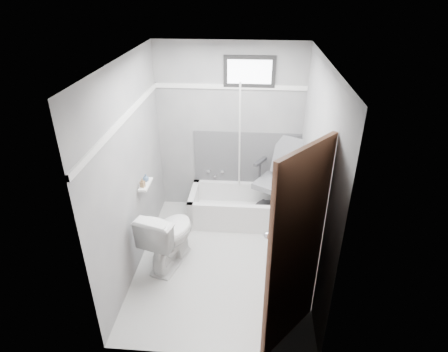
# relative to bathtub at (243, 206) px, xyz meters

# --- Properties ---
(floor) EXTENTS (2.60, 2.60, 0.00)m
(floor) POSITION_rel_bathtub_xyz_m (-0.23, -0.93, -0.21)
(floor) COLOR silver
(floor) RESTS_ON ground
(ceiling) EXTENTS (2.60, 2.60, 0.00)m
(ceiling) POSITION_rel_bathtub_xyz_m (-0.23, -0.93, 2.19)
(ceiling) COLOR silver
(ceiling) RESTS_ON floor
(wall_back) EXTENTS (2.00, 0.02, 2.40)m
(wall_back) POSITION_rel_bathtub_xyz_m (-0.23, 0.37, 0.99)
(wall_back) COLOR slate
(wall_back) RESTS_ON floor
(wall_front) EXTENTS (2.00, 0.02, 2.40)m
(wall_front) POSITION_rel_bathtub_xyz_m (-0.23, -2.23, 0.99)
(wall_front) COLOR slate
(wall_front) RESTS_ON floor
(wall_left) EXTENTS (0.02, 2.60, 2.40)m
(wall_left) POSITION_rel_bathtub_xyz_m (-1.23, -0.93, 0.99)
(wall_left) COLOR slate
(wall_left) RESTS_ON floor
(wall_right) EXTENTS (0.02, 2.60, 2.40)m
(wall_right) POSITION_rel_bathtub_xyz_m (0.77, -0.93, 0.99)
(wall_right) COLOR slate
(wall_right) RESTS_ON floor
(bathtub) EXTENTS (1.50, 0.70, 0.42)m
(bathtub) POSITION_rel_bathtub_xyz_m (0.00, 0.00, 0.00)
(bathtub) COLOR silver
(bathtub) RESTS_ON floor
(office_chair) EXTENTS (0.84, 0.84, 1.06)m
(office_chair) POSITION_rel_bathtub_xyz_m (0.44, 0.04, 0.44)
(office_chair) COLOR slate
(office_chair) RESTS_ON bathtub
(toilet) EXTENTS (0.66, 0.89, 0.78)m
(toilet) POSITION_rel_bathtub_xyz_m (-0.85, -0.98, 0.18)
(toilet) COLOR white
(toilet) RESTS_ON floor
(door) EXTENTS (0.78, 0.78, 2.00)m
(door) POSITION_rel_bathtub_xyz_m (0.75, -2.21, 0.79)
(door) COLOR brown
(door) RESTS_ON floor
(window) EXTENTS (0.66, 0.04, 0.40)m
(window) POSITION_rel_bathtub_xyz_m (0.02, 0.36, 1.81)
(window) COLOR black
(window) RESTS_ON wall_back
(backerboard) EXTENTS (1.50, 0.02, 0.78)m
(backerboard) POSITION_rel_bathtub_xyz_m (0.02, 0.36, 0.59)
(backerboard) COLOR #4C4C4F
(backerboard) RESTS_ON wall_back
(trim_back) EXTENTS (2.00, 0.02, 0.06)m
(trim_back) POSITION_rel_bathtub_xyz_m (-0.23, 0.36, 1.61)
(trim_back) COLOR white
(trim_back) RESTS_ON wall_back
(trim_left) EXTENTS (0.02, 2.60, 0.06)m
(trim_left) POSITION_rel_bathtub_xyz_m (-1.22, -0.93, 1.61)
(trim_left) COLOR white
(trim_left) RESTS_ON wall_left
(pole) EXTENTS (0.02, 0.46, 1.91)m
(pole) POSITION_rel_bathtub_xyz_m (-0.08, 0.13, 0.84)
(pole) COLOR white
(pole) RESTS_ON bathtub
(shelf) EXTENTS (0.10, 0.32, 0.02)m
(shelf) POSITION_rel_bathtub_xyz_m (-1.16, -0.68, 0.69)
(shelf) COLOR white
(shelf) RESTS_ON wall_left
(soap_bottle_a) EXTENTS (0.06, 0.06, 0.11)m
(soap_bottle_a) POSITION_rel_bathtub_xyz_m (-1.17, -0.76, 0.76)
(soap_bottle_a) COLOR olive
(soap_bottle_a) RESTS_ON shelf
(soap_bottle_b) EXTENTS (0.10, 0.10, 0.10)m
(soap_bottle_b) POSITION_rel_bathtub_xyz_m (-1.17, -0.62, 0.75)
(soap_bottle_b) COLOR #486384
(soap_bottle_b) RESTS_ON shelf
(faucet) EXTENTS (0.26, 0.10, 0.16)m
(faucet) POSITION_rel_bathtub_xyz_m (-0.43, 0.34, 0.34)
(faucet) COLOR silver
(faucet) RESTS_ON wall_back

